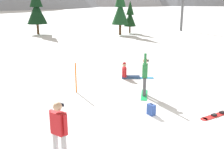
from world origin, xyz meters
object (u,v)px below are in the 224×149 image
(loose_snowboard_far_spare, at_px, (218,114))
(backpack_blue, at_px, (151,110))
(snowboarder_foreground, at_px, (59,132))
(snowboarder_background, at_px, (127,73))
(pine_tree_tall, at_px, (36,8))
(pine_tree_slender, at_px, (130,16))
(trail_marker_pole, at_px, (76,78))
(snowboarder_midground, at_px, (145,75))
(pine_tree_young, at_px, (120,8))

(loose_snowboard_far_spare, bearing_deg, backpack_blue, 163.47)
(loose_snowboard_far_spare, distance_m, backpack_blue, 2.64)
(snowboarder_foreground, distance_m, snowboarder_background, 8.74)
(snowboarder_foreground, bearing_deg, backpack_blue, 31.79)
(pine_tree_tall, bearing_deg, snowboarder_foreground, -89.79)
(snowboarder_foreground, distance_m, pine_tree_slender, 30.22)
(snowboarder_background, height_order, pine_tree_tall, pine_tree_tall)
(snowboarder_background, bearing_deg, pine_tree_tall, 101.59)
(snowboarder_foreground, relative_size, pine_tree_tall, 0.30)
(backpack_blue, distance_m, trail_marker_pole, 4.27)
(snowboarder_midground, height_order, loose_snowboard_far_spare, snowboarder_midground)
(snowboarder_background, xyz_separation_m, pine_tree_slender, (7.32, 20.31, 2.01))
(loose_snowboard_far_spare, relative_size, pine_tree_tall, 0.31)
(snowboarder_midground, height_order, pine_tree_young, pine_tree_young)
(snowboarder_foreground, xyz_separation_m, backpack_blue, (3.76, 2.33, -0.75))
(snowboarder_midground, height_order, pine_tree_slender, pine_tree_slender)
(snowboarder_foreground, distance_m, backpack_blue, 4.49)
(snowboarder_background, xyz_separation_m, trail_marker_pole, (-3.22, -1.67, 0.42))
(snowboarder_foreground, xyz_separation_m, pine_tree_young, (10.05, 26.44, 2.38))
(trail_marker_pole, bearing_deg, snowboarder_midground, -22.98)
(snowboarder_midground, bearing_deg, trail_marker_pole, 157.02)
(snowboarder_midground, relative_size, pine_tree_young, 0.34)
(trail_marker_pole, relative_size, pine_tree_slender, 0.35)
(snowboarder_midground, relative_size, pine_tree_tall, 0.34)
(pine_tree_young, bearing_deg, snowboarder_background, -106.25)
(snowboarder_background, bearing_deg, trail_marker_pole, -152.58)
(pine_tree_young, bearing_deg, pine_tree_tall, 160.50)
(snowboarder_background, xyz_separation_m, loose_snowboard_far_spare, (1.77, -5.87, -0.30))
(loose_snowboard_far_spare, bearing_deg, trail_marker_pole, 139.87)
(snowboarder_foreground, height_order, pine_tree_tall, pine_tree_tall)
(snowboarder_midground, distance_m, pine_tree_tall, 26.05)
(backpack_blue, height_order, pine_tree_young, pine_tree_young)
(snowboarder_foreground, height_order, snowboarder_background, snowboarder_foreground)
(trail_marker_pole, height_order, pine_tree_tall, pine_tree_tall)
(loose_snowboard_far_spare, xyz_separation_m, pine_tree_tall, (-6.40, 28.46, 3.32))
(snowboarder_foreground, xyz_separation_m, pine_tree_slender, (11.85, 27.77, 1.37))
(loose_snowboard_far_spare, bearing_deg, pine_tree_slender, 78.02)
(pine_tree_young, bearing_deg, trail_marker_pole, -112.96)
(backpack_blue, bearing_deg, loose_snowboard_far_spare, -16.53)
(snowboarder_midground, xyz_separation_m, backpack_blue, (-0.59, -2.16, -0.78))
(snowboarder_foreground, bearing_deg, pine_tree_young, 69.18)
(trail_marker_pole, height_order, pine_tree_slender, pine_tree_slender)
(snowboarder_midground, bearing_deg, loose_snowboard_far_spare, -56.36)
(snowboarder_background, bearing_deg, snowboarder_foreground, -121.24)
(snowboarder_background, height_order, loose_snowboard_far_spare, snowboarder_background)
(snowboarder_midground, distance_m, snowboarder_background, 3.04)
(pine_tree_young, bearing_deg, pine_tree_slender, 36.46)
(loose_snowboard_far_spare, xyz_separation_m, pine_tree_young, (3.77, 24.86, 3.33))
(pine_tree_tall, distance_m, pine_tree_slender, 12.21)
(snowboarder_background, height_order, pine_tree_young, pine_tree_young)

